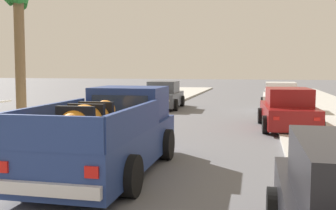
{
  "coord_description": "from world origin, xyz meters",
  "views": [
    {
      "loc": [
        2.18,
        -2.03,
        2.27
      ],
      "look_at": [
        -0.39,
        9.03,
        1.2
      ],
      "focal_mm": 41.78,
      "sensor_mm": 36.0,
      "label": 1
    }
  ],
  "objects_px": {
    "car_left_near": "(163,96)",
    "car_right_near": "(280,98)",
    "car_left_mid": "(288,110)",
    "pickup_truck": "(110,135)"
  },
  "relations": [
    {
      "from": "pickup_truck",
      "to": "car_left_near",
      "type": "distance_m",
      "value": 13.83
    },
    {
      "from": "car_left_near",
      "to": "car_right_near",
      "type": "relative_size",
      "value": 1.01
    },
    {
      "from": "car_left_mid",
      "to": "car_left_near",
      "type": "bearing_deg",
      "value": 134.86
    },
    {
      "from": "pickup_truck",
      "to": "car_right_near",
      "type": "relative_size",
      "value": 1.22
    },
    {
      "from": "car_left_near",
      "to": "car_right_near",
      "type": "height_order",
      "value": "same"
    },
    {
      "from": "pickup_truck",
      "to": "car_left_mid",
      "type": "bearing_deg",
      "value": 59.61
    },
    {
      "from": "pickup_truck",
      "to": "car_right_near",
      "type": "bearing_deg",
      "value": 72.42
    },
    {
      "from": "car_right_near",
      "to": "car_left_mid",
      "type": "height_order",
      "value": "same"
    },
    {
      "from": "car_right_near",
      "to": "car_left_mid",
      "type": "distance_m",
      "value": 6.29
    },
    {
      "from": "pickup_truck",
      "to": "car_left_mid",
      "type": "distance_m",
      "value": 8.41
    }
  ]
}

